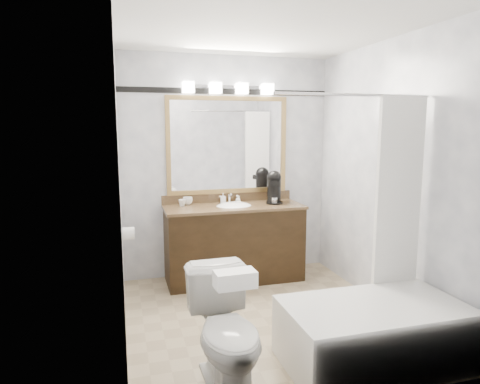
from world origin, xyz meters
name	(u,v)px	position (x,y,z in m)	size (l,w,h in m)	color
room	(264,181)	(0.00, 0.00, 1.25)	(2.42, 2.62, 2.52)	tan
vanity	(234,241)	(0.00, 1.02, 0.44)	(1.53, 0.58, 0.97)	black
mirror	(228,145)	(0.00, 1.28, 1.50)	(1.40, 0.04, 1.10)	#A9854C
vanity_light_bar	(229,88)	(0.00, 1.23, 2.13)	(1.02, 0.14, 0.12)	silver
accent_stripe	(227,92)	(0.00, 1.29, 2.10)	(2.40, 0.01, 0.06)	black
bathtub	(375,325)	(0.55, -0.90, 0.28)	(1.30, 0.75, 1.96)	white
tp_roll	(129,233)	(-1.14, 0.66, 0.70)	(0.12, 0.12, 0.11)	white
toilet	(227,332)	(-0.56, -0.92, 0.39)	(0.43, 0.76, 0.77)	white
tissue_box	(235,279)	(-0.56, -1.12, 0.82)	(0.25, 0.13, 0.10)	white
coffee_maker	(274,186)	(0.49, 1.06, 1.04)	(0.20, 0.24, 0.37)	black
cup_left	(188,201)	(-0.48, 1.22, 0.89)	(0.11, 0.11, 0.09)	white
cup_right	(182,203)	(-0.55, 1.13, 0.89)	(0.08, 0.08, 0.07)	white
soap_bottle_a	(223,198)	(-0.08, 1.18, 0.91)	(0.05, 0.05, 0.12)	white
soap_bottle_b	(238,199)	(0.10, 1.19, 0.89)	(0.06, 0.06, 0.07)	white
soap_bar	(237,202)	(0.07, 1.13, 0.86)	(0.07, 0.05, 0.02)	beige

